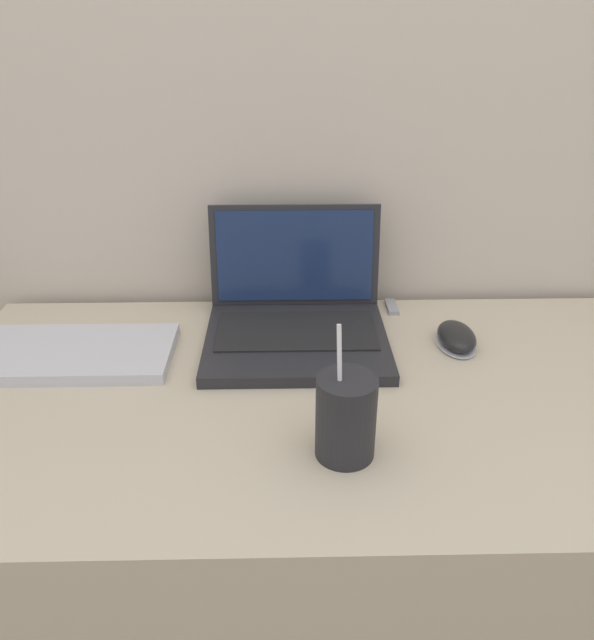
{
  "coord_description": "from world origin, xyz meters",
  "views": [
    {
      "loc": [
        -0.08,
        -0.49,
        1.25
      ],
      "look_at": [
        -0.06,
        0.42,
        0.78
      ],
      "focal_mm": 35.0,
      "sensor_mm": 36.0,
      "label": 1
    }
  ],
  "objects_px": {
    "drink_cup": "(346,416)",
    "computer_mouse": "(456,337)",
    "external_keyboard": "(41,354)",
    "usb_stick": "(392,307)",
    "laptop": "(296,314)"
  },
  "relations": [
    {
      "from": "laptop",
      "to": "external_keyboard",
      "type": "relative_size",
      "value": 0.72
    },
    {
      "from": "drink_cup",
      "to": "external_keyboard",
      "type": "bearing_deg",
      "value": 152.28
    },
    {
      "from": "drink_cup",
      "to": "computer_mouse",
      "type": "bearing_deg",
      "value": 52.55
    },
    {
      "from": "computer_mouse",
      "to": "external_keyboard",
      "type": "xyz_separation_m",
      "value": [
        -0.71,
        -0.03,
        -0.0
      ]
    },
    {
      "from": "laptop",
      "to": "usb_stick",
      "type": "distance_m",
      "value": 0.22
    },
    {
      "from": "computer_mouse",
      "to": "external_keyboard",
      "type": "distance_m",
      "value": 0.71
    },
    {
      "from": "drink_cup",
      "to": "computer_mouse",
      "type": "distance_m",
      "value": 0.37
    },
    {
      "from": "laptop",
      "to": "computer_mouse",
      "type": "distance_m",
      "value": 0.29
    },
    {
      "from": "external_keyboard",
      "to": "usb_stick",
      "type": "height_order",
      "value": "external_keyboard"
    },
    {
      "from": "laptop",
      "to": "drink_cup",
      "type": "distance_m",
      "value": 0.34
    },
    {
      "from": "drink_cup",
      "to": "external_keyboard",
      "type": "xyz_separation_m",
      "value": [
        -0.49,
        0.26,
        -0.05
      ]
    },
    {
      "from": "computer_mouse",
      "to": "external_keyboard",
      "type": "relative_size",
      "value": 0.25
    },
    {
      "from": "laptop",
      "to": "drink_cup",
      "type": "bearing_deg",
      "value": -80.11
    },
    {
      "from": "external_keyboard",
      "to": "usb_stick",
      "type": "relative_size",
      "value": 7.36
    },
    {
      "from": "computer_mouse",
      "to": "usb_stick",
      "type": "xyz_separation_m",
      "value": [
        -0.09,
        0.15,
        -0.01
      ]
    }
  ]
}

